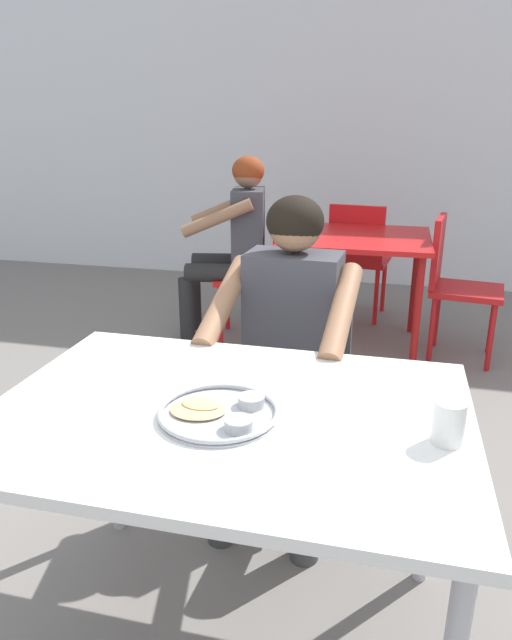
{
  "coord_description": "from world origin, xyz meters",
  "views": [
    {
      "loc": [
        0.44,
        -1.25,
        1.42
      ],
      "look_at": [
        0.09,
        0.21,
        0.89
      ],
      "focal_mm": 32.18,
      "sensor_mm": 36.0,
      "label": 1
    }
  ],
  "objects_px": {
    "table_foreground": "(229,434)",
    "chair_foreground": "(298,367)",
    "table_background_red": "(356,249)",
    "chair_red_left": "(260,270)",
    "chair_red_far": "(358,253)",
    "diner_foreground": "(287,332)",
    "chair_red_right": "(454,279)",
    "patron_background": "(235,233)",
    "drinking_cup": "(449,421)",
    "thali_tray": "(220,412)"
  },
  "relations": [
    {
      "from": "table_foreground",
      "to": "chair_foreground",
      "type": "bearing_deg",
      "value": 88.08
    },
    {
      "from": "thali_tray",
      "to": "chair_foreground",
      "type": "bearing_deg",
      "value": 87.65
    },
    {
      "from": "thali_tray",
      "to": "chair_red_right",
      "type": "distance_m",
      "value": 2.52
    },
    {
      "from": "chair_foreground",
      "to": "chair_red_left",
      "type": "distance_m",
      "value": 1.55
    },
    {
      "from": "chair_red_far",
      "to": "chair_foreground",
      "type": "bearing_deg",
      "value": -92.65
    },
    {
      "from": "table_foreground",
      "to": "chair_red_right",
      "type": "distance_m",
      "value": 2.47
    },
    {
      "from": "chair_foreground",
      "to": "diner_foreground",
      "type": "relative_size",
      "value": 0.68
    },
    {
      "from": "chair_red_left",
      "to": "table_foreground",
      "type": "bearing_deg",
      "value": -78.63
    },
    {
      "from": "thali_tray",
      "to": "chair_red_far",
      "type": "height_order",
      "value": "chair_red_far"
    },
    {
      "from": "diner_foreground",
      "to": "chair_red_left",
      "type": "height_order",
      "value": "diner_foreground"
    },
    {
      "from": "thali_tray",
      "to": "patron_background",
      "type": "distance_m",
      "value": 2.49
    },
    {
      "from": "thali_tray",
      "to": "diner_foreground",
      "type": "distance_m",
      "value": 0.72
    },
    {
      "from": "chair_red_right",
      "to": "thali_tray",
      "type": "bearing_deg",
      "value": -107.5
    },
    {
      "from": "diner_foreground",
      "to": "table_background_red",
      "type": "xyz_separation_m",
      "value": [
        0.12,
        1.7,
        -0.05
      ]
    },
    {
      "from": "chair_foreground",
      "to": "chair_red_far",
      "type": "relative_size",
      "value": 0.93
    },
    {
      "from": "thali_tray",
      "to": "table_background_red",
      "type": "height_order",
      "value": "thali_tray"
    },
    {
      "from": "chair_red_right",
      "to": "chair_red_far",
      "type": "distance_m",
      "value": 0.86
    },
    {
      "from": "table_foreground",
      "to": "table_background_red",
      "type": "xyz_separation_m",
      "value": [
        0.14,
        2.38,
        -0.02
      ]
    },
    {
      "from": "chair_foreground",
      "to": "patron_background",
      "type": "distance_m",
      "value": 1.64
    },
    {
      "from": "table_background_red",
      "to": "chair_red_right",
      "type": "relative_size",
      "value": 1.03
    },
    {
      "from": "table_background_red",
      "to": "patron_background",
      "type": "bearing_deg",
      "value": -178.78
    },
    {
      "from": "drinking_cup",
      "to": "diner_foreground",
      "type": "xyz_separation_m",
      "value": [
        -0.5,
        0.72,
        -0.09
      ]
    },
    {
      "from": "chair_red_right",
      "to": "chair_red_far",
      "type": "bearing_deg",
      "value": 136.15
    },
    {
      "from": "diner_foreground",
      "to": "patron_background",
      "type": "relative_size",
      "value": 0.97
    },
    {
      "from": "thali_tray",
      "to": "chair_red_far",
      "type": "distance_m",
      "value": 3.0
    },
    {
      "from": "diner_foreground",
      "to": "chair_red_left",
      "type": "xyz_separation_m",
      "value": [
        -0.5,
        1.69,
        -0.21
      ]
    },
    {
      "from": "table_foreground",
      "to": "diner_foreground",
      "type": "height_order",
      "value": "diner_foreground"
    },
    {
      "from": "chair_red_far",
      "to": "table_foreground",
      "type": "bearing_deg",
      "value": -92.42
    },
    {
      "from": "thali_tray",
      "to": "chair_red_far",
      "type": "relative_size",
      "value": 0.34
    },
    {
      "from": "drinking_cup",
      "to": "table_foreground",
      "type": "bearing_deg",
      "value": 176.03
    },
    {
      "from": "chair_red_far",
      "to": "drinking_cup",
      "type": "bearing_deg",
      "value": -82.53
    },
    {
      "from": "drinking_cup",
      "to": "patron_background",
      "type": "height_order",
      "value": "patron_background"
    },
    {
      "from": "patron_background",
      "to": "chair_red_left",
      "type": "bearing_deg",
      "value": 0.13
    },
    {
      "from": "chair_red_left",
      "to": "chair_red_far",
      "type": "bearing_deg",
      "value": 43.87
    },
    {
      "from": "table_foreground",
      "to": "thali_tray",
      "type": "xyz_separation_m",
      "value": [
        -0.01,
        -0.04,
        0.08
      ]
    },
    {
      "from": "chair_red_far",
      "to": "patron_background",
      "type": "bearing_deg",
      "value": -143.13
    },
    {
      "from": "drinking_cup",
      "to": "chair_red_far",
      "type": "distance_m",
      "value": 3.02
    },
    {
      "from": "drinking_cup",
      "to": "chair_red_left",
      "type": "height_order",
      "value": "drinking_cup"
    },
    {
      "from": "drinking_cup",
      "to": "table_background_red",
      "type": "height_order",
      "value": "drinking_cup"
    },
    {
      "from": "patron_background",
      "to": "table_background_red",
      "type": "bearing_deg",
      "value": 1.22
    },
    {
      "from": "chair_red_right",
      "to": "table_background_red",
      "type": "bearing_deg",
      "value": 176.69
    },
    {
      "from": "thali_tray",
      "to": "chair_red_left",
      "type": "bearing_deg",
      "value": 100.99
    },
    {
      "from": "drinking_cup",
      "to": "chair_red_left",
      "type": "distance_m",
      "value": 2.62
    },
    {
      "from": "chair_foreground",
      "to": "chair_red_left",
      "type": "height_order",
      "value": "chair_red_left"
    },
    {
      "from": "table_foreground",
      "to": "chair_red_left",
      "type": "height_order",
      "value": "chair_red_left"
    },
    {
      "from": "diner_foreground",
      "to": "chair_red_right",
      "type": "xyz_separation_m",
      "value": [
        0.73,
        1.67,
        -0.2
      ]
    },
    {
      "from": "chair_red_right",
      "to": "patron_background",
      "type": "bearing_deg",
      "value": 179.26
    },
    {
      "from": "table_background_red",
      "to": "drinking_cup",
      "type": "bearing_deg",
      "value": -81.27
    },
    {
      "from": "drinking_cup",
      "to": "patron_background",
      "type": "distance_m",
      "value": 2.67
    },
    {
      "from": "drinking_cup",
      "to": "patron_background",
      "type": "relative_size",
      "value": 0.08
    }
  ]
}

